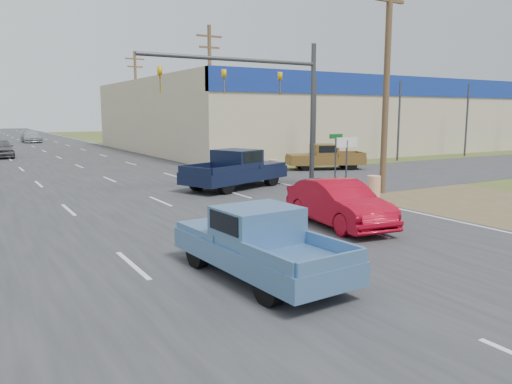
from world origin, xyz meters
TOP-DOWN VIEW (x-y plane):
  - main_road at (0.00, 40.00)m, footprint 15.00×180.00m
  - cross_road at (0.00, 18.00)m, footprint 120.00×10.00m
  - dirt_verge at (11.00, 10.00)m, footprint 8.00×18.00m
  - big_box_store at (32.00, 39.93)m, footprint 50.00×28.10m
  - utility_pole_1 at (9.50, 13.00)m, footprint 2.00×0.28m
  - utility_pole_2 at (9.50, 31.00)m, footprint 2.00×0.28m
  - utility_pole_3 at (9.50, 49.00)m, footprint 2.00×0.28m
  - tree_3 at (55.00, 70.00)m, footprint 8.40×8.40m
  - tree_5 at (30.00, 95.00)m, footprint 7.98×7.98m
  - barrel_0 at (8.00, 12.00)m, footprint 0.56×0.56m
  - barrel_1 at (8.40, 20.50)m, footprint 0.56×0.56m
  - lane_sign at (8.20, 14.00)m, footprint 1.20×0.08m
  - street_name_sign at (8.80, 15.50)m, footprint 0.80×0.08m
  - signal_mast at (5.82, 17.00)m, footprint 9.12×0.40m
  - red_convertible at (3.38, 8.78)m, footprint 2.13×4.64m
  - blue_pickup at (-1.45, 5.83)m, footprint 2.13×4.88m
  - navy_pickup at (4.57, 17.76)m, footprint 6.04×4.03m
  - brown_pickup at (13.25, 22.04)m, footprint 5.28×3.57m
  - distant_car_grey at (-4.06, 42.19)m, footprint 1.84×4.50m
  - distant_car_silver at (0.86, 64.40)m, footprint 2.12×5.13m

SIDE VIEW (x-z plane):
  - dirt_verge at x=11.00m, z-range 0.00..0.01m
  - cross_road at x=0.00m, z-range 0.00..0.02m
  - main_road at x=0.00m, z-range 0.00..0.02m
  - barrel_0 at x=8.00m, z-range 0.00..1.00m
  - barrel_1 at x=8.40m, z-range 0.00..1.00m
  - red_convertible at x=3.38m, z-range 0.00..1.47m
  - distant_car_silver at x=0.86m, z-range 0.00..1.48m
  - distant_car_grey at x=-4.06m, z-range 0.00..1.53m
  - blue_pickup at x=-1.45m, z-range 0.01..1.59m
  - brown_pickup at x=13.25m, z-range 0.01..1.64m
  - navy_pickup at x=4.57m, z-range 0.01..1.88m
  - street_name_sign at x=8.80m, z-range 0.30..2.91m
  - lane_sign at x=8.20m, z-range 0.64..3.16m
  - big_box_store at x=32.00m, z-range 0.01..6.61m
  - signal_mast at x=5.82m, z-range 1.30..8.30m
  - utility_pole_1 at x=9.50m, z-range 0.32..10.32m
  - utility_pole_2 at x=9.50m, z-range 0.32..10.32m
  - utility_pole_3 at x=9.50m, z-range 0.32..10.32m
  - tree_5 at x=30.00m, z-range 0.94..10.82m
  - tree_3 at x=55.00m, z-range 0.99..11.39m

